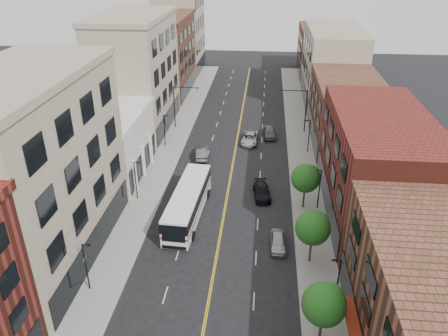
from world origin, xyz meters
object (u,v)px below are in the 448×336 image
(car_lane_b, at_px, (250,138))
(car_lane_behind, at_px, (202,153))
(city_bus, at_px, (188,201))
(car_lane_a, at_px, (262,192))
(car_lane_c, at_px, (270,132))
(car_parked_far, at_px, (278,242))

(car_lane_b, bearing_deg, car_lane_behind, -134.98)
(city_bus, bearing_deg, car_lane_a, 35.01)
(car_lane_a, height_order, car_lane_c, car_lane_c)
(car_lane_b, bearing_deg, car_lane_c, 43.67)
(car_lane_c, bearing_deg, city_bus, -115.61)
(car_lane_behind, relative_size, car_lane_a, 1.01)
(city_bus, bearing_deg, car_lane_b, 77.28)
(city_bus, xyz_separation_m, car_lane_a, (8.39, 5.24, -1.30))
(city_bus, distance_m, car_lane_b, 22.67)
(car_lane_b, bearing_deg, city_bus, -102.79)
(car_lane_a, bearing_deg, car_lane_b, 90.01)
(city_bus, distance_m, car_lane_a, 9.98)
(city_bus, height_order, car_lane_b, city_bus)
(car_lane_behind, distance_m, car_lane_c, 13.25)
(car_parked_far, distance_m, car_lane_c, 29.38)
(city_bus, relative_size, car_lane_c, 2.80)
(car_parked_far, bearing_deg, car_lane_a, 98.53)
(car_lane_a, distance_m, car_lane_c, 19.25)
(car_lane_c, bearing_deg, car_lane_a, -97.48)
(car_lane_a, height_order, car_lane_b, car_lane_b)
(car_lane_behind, xyz_separation_m, car_lane_b, (6.78, 6.12, -0.05))
(city_bus, bearing_deg, car_lane_behind, 95.36)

